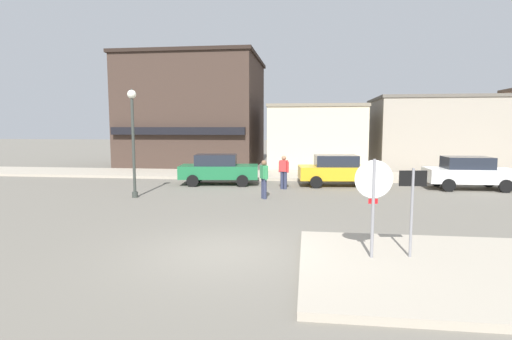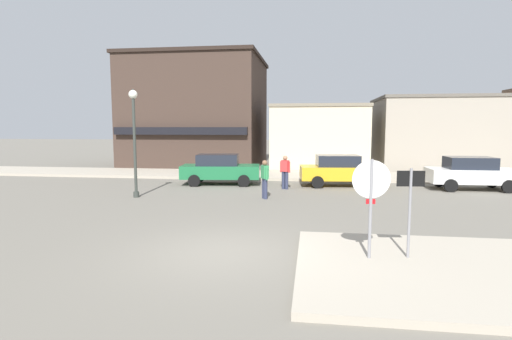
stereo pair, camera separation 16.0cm
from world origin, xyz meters
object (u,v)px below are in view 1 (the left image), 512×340
object	(u,v)px
one_way_sign	(412,204)
pedestrian_crossing_far	(284,171)
pedestrian_crossing_near	(264,178)
parked_car_nearest	(218,169)
stop_sign	(373,195)
parked_car_second	(338,170)
parked_car_third	(469,172)
lamp_post	(133,127)

from	to	relation	value
one_way_sign	pedestrian_crossing_far	bearing A→B (deg)	108.37
pedestrian_crossing_near	pedestrian_crossing_far	xyz separation A→B (m)	(0.66, 2.67, 0.00)
one_way_sign	parked_car_nearest	size ratio (longest dim) A/B	0.50
stop_sign	one_way_sign	world-z (taller)	stop_sign
pedestrian_crossing_far	one_way_sign	bearing A→B (deg)	-71.63
stop_sign	parked_car_second	distance (m)	11.73
one_way_sign	pedestrian_crossing_far	world-z (taller)	one_way_sign
parked_car_nearest	parked_car_second	bearing A→B (deg)	2.84
stop_sign	parked_car_third	bearing A→B (deg)	61.11
stop_sign	parked_car_third	world-z (taller)	stop_sign
lamp_post	pedestrian_crossing_near	bearing A→B (deg)	4.51
parked_car_nearest	lamp_post	bearing A→B (deg)	-122.05
stop_sign	lamp_post	distance (m)	11.31
parked_car_second	pedestrian_crossing_far	bearing A→B (deg)	-151.53
pedestrian_crossing_near	parked_car_nearest	bearing A→B (deg)	126.21
parked_car_nearest	one_way_sign	bearing A→B (deg)	-58.83
stop_sign	parked_car_nearest	bearing A→B (deg)	117.62
lamp_post	pedestrian_crossing_far	size ratio (longest dim) A/B	2.82
lamp_post	pedestrian_crossing_far	distance (m)	7.16
lamp_post	parked_car_third	size ratio (longest dim) A/B	1.13
stop_sign	pedestrian_crossing_near	distance (m)	8.27
lamp_post	parked_car_second	world-z (taller)	lamp_post
parked_car_second	lamp_post	bearing A→B (deg)	-152.61
pedestrian_crossing_near	stop_sign	bearing A→B (deg)	-67.28
pedestrian_crossing_far	pedestrian_crossing_near	bearing A→B (deg)	-103.95
pedestrian_crossing_near	parked_car_third	bearing A→B (deg)	21.58
parked_car_third	pedestrian_crossing_far	distance (m)	8.84
stop_sign	parked_car_second	bearing A→B (deg)	89.31
one_way_sign	parked_car_third	distance (m)	12.44
one_way_sign	pedestrian_crossing_near	size ratio (longest dim) A/B	1.30
parked_car_second	one_way_sign	bearing A→B (deg)	-86.53
lamp_post	stop_sign	bearing A→B (deg)	-39.75
one_way_sign	lamp_post	size ratio (longest dim) A/B	0.46
one_way_sign	lamp_post	xyz separation A→B (m)	(-9.46, 7.02, 1.63)
parked_car_third	pedestrian_crossing_near	xyz separation A→B (m)	(-9.44, -3.73, 0.06)
parked_car_nearest	parked_car_third	size ratio (longest dim) A/B	1.04
one_way_sign	parked_car_nearest	bearing A→B (deg)	121.17
pedestrian_crossing_far	lamp_post	bearing A→B (deg)	-153.09
parked_car_third	pedestrian_crossing_far	bearing A→B (deg)	-173.09
one_way_sign	pedestrian_crossing_near	xyz separation A→B (m)	(-4.02, 7.45, -0.46)
pedestrian_crossing_near	pedestrian_crossing_far	size ratio (longest dim) A/B	1.00
stop_sign	pedestrian_crossing_far	distance (m)	10.59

